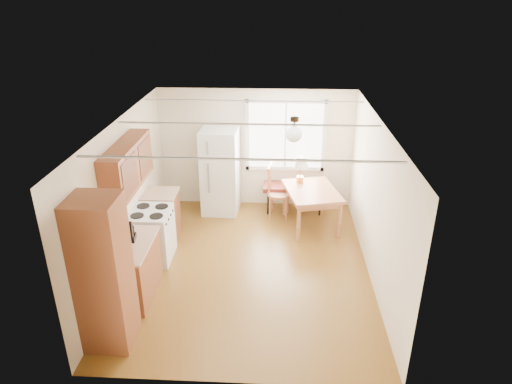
# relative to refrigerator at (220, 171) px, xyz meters

# --- Properties ---
(room_shell) EXTENTS (4.60, 5.60, 2.62)m
(room_shell) POSITION_rel_refrigerator_xyz_m (0.72, -2.10, 0.36)
(room_shell) COLOR #583712
(room_shell) RESTS_ON ground
(kitchen_run) EXTENTS (0.65, 3.40, 2.20)m
(kitchen_run) POSITION_rel_refrigerator_xyz_m (-0.99, -2.74, -0.05)
(kitchen_run) COLOR brown
(kitchen_run) RESTS_ON ground
(window_unit) EXTENTS (1.64, 0.05, 1.51)m
(window_unit) POSITION_rel_refrigerator_xyz_m (1.32, 0.37, 0.66)
(window_unit) COLOR white
(window_unit) RESTS_ON room_shell
(pendant_light) EXTENTS (0.26, 0.26, 0.40)m
(pendant_light) POSITION_rel_refrigerator_xyz_m (1.42, -1.70, 1.35)
(pendant_light) COLOR black
(pendant_light) RESTS_ON room_shell
(refrigerator) EXTENTS (0.76, 0.78, 1.77)m
(refrigerator) POSITION_rel_refrigerator_xyz_m (0.00, 0.00, 0.00)
(refrigerator) COLOR white
(refrigerator) RESTS_ON ground
(bench) EXTENTS (1.28, 0.49, 0.59)m
(bench) POSITION_rel_refrigerator_xyz_m (1.53, 0.05, -0.36)
(bench) COLOR #551C14
(bench) RESTS_ON ground
(dining_table) EXTENTS (1.18, 1.41, 0.77)m
(dining_table) POSITION_rel_refrigerator_xyz_m (1.84, -0.58, -0.22)
(dining_table) COLOR #B16844
(dining_table) RESTS_ON ground
(chair) EXTENTS (0.50, 0.49, 1.11)m
(chair) POSITION_rel_refrigerator_xyz_m (1.11, -0.19, -0.25)
(chair) COLOR #B16844
(chair) RESTS_ON ground
(table_lamp) EXTENTS (0.31, 0.31, 0.53)m
(table_lamp) POSITION_rel_refrigerator_xyz_m (1.62, -0.22, 0.27)
(table_lamp) COLOR #C2863E
(table_lamp) RESTS_ON dining_table
(coffee_maker) EXTENTS (0.20, 0.24, 0.34)m
(coffee_maker) POSITION_rel_refrigerator_xyz_m (-1.00, -2.87, 0.14)
(coffee_maker) COLOR black
(coffee_maker) RESTS_ON kitchen_run
(kettle) EXTENTS (0.13, 0.13, 0.24)m
(kettle) POSITION_rel_refrigerator_xyz_m (-1.05, -2.98, 0.11)
(kettle) COLOR red
(kettle) RESTS_ON kitchen_run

